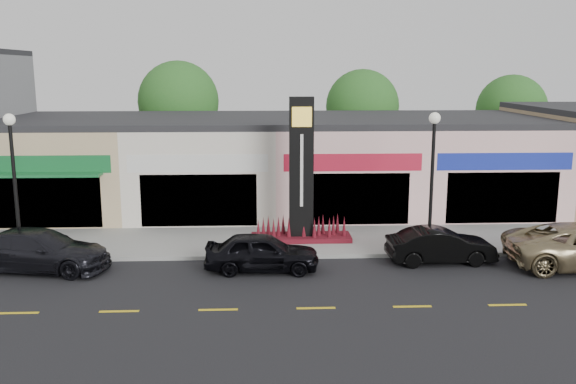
# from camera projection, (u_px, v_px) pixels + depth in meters

# --- Properties ---
(ground) EXTENTS (120.00, 120.00, 0.00)m
(ground) POSITION_uv_depth(u_px,v_px,m) (224.00, 277.00, 21.55)
(ground) COLOR black
(ground) RESTS_ON ground
(sidewalk) EXTENTS (52.00, 4.30, 0.15)m
(sidewalk) POSITION_uv_depth(u_px,v_px,m) (230.00, 241.00, 25.80)
(sidewalk) COLOR gray
(sidewalk) RESTS_ON ground
(curb) EXTENTS (52.00, 0.20, 0.15)m
(curb) POSITION_uv_depth(u_px,v_px,m) (227.00, 257.00, 23.60)
(curb) COLOR gray
(curb) RESTS_ON ground
(shop_beige) EXTENTS (7.00, 10.85, 4.80)m
(shop_beige) POSITION_uv_depth(u_px,v_px,m) (74.00, 163.00, 31.95)
(shop_beige) COLOR tan
(shop_beige) RESTS_ON ground
(shop_cream) EXTENTS (7.00, 10.01, 4.80)m
(shop_cream) POSITION_uv_depth(u_px,v_px,m) (208.00, 163.00, 32.26)
(shop_cream) COLOR beige
(shop_cream) RESTS_ON ground
(shop_pink_w) EXTENTS (7.00, 10.01, 4.80)m
(shop_pink_w) POSITION_uv_depth(u_px,v_px,m) (339.00, 162.00, 32.55)
(shop_pink_w) COLOR beige
(shop_pink_w) RESTS_ON ground
(shop_pink_e) EXTENTS (7.00, 10.01, 4.80)m
(shop_pink_e) POSITION_uv_depth(u_px,v_px,m) (468.00, 161.00, 32.85)
(shop_pink_e) COLOR beige
(shop_pink_e) RESTS_ON ground
(tree_rear_west) EXTENTS (5.20, 5.20, 7.83)m
(tree_rear_west) POSITION_uv_depth(u_px,v_px,m) (179.00, 101.00, 39.47)
(tree_rear_west) COLOR #382619
(tree_rear_west) RESTS_ON ground
(tree_rear_mid) EXTENTS (4.80, 4.80, 7.29)m
(tree_rear_mid) POSITION_uv_depth(u_px,v_px,m) (362.00, 106.00, 40.04)
(tree_rear_mid) COLOR #382619
(tree_rear_mid) RESTS_ON ground
(tree_rear_east) EXTENTS (4.60, 4.60, 6.94)m
(tree_rear_east) POSITION_uv_depth(u_px,v_px,m) (511.00, 110.00, 40.51)
(tree_rear_east) COLOR #382619
(tree_rear_east) RESTS_ON ground
(lamp_west_near) EXTENTS (0.44, 0.44, 5.47)m
(lamp_west_near) POSITION_uv_depth(u_px,v_px,m) (14.00, 171.00, 22.98)
(lamp_west_near) COLOR black
(lamp_west_near) RESTS_ON sidewalk
(lamp_east_near) EXTENTS (0.44, 0.44, 5.47)m
(lamp_east_near) POSITION_uv_depth(u_px,v_px,m) (432.00, 168.00, 23.66)
(lamp_east_near) COLOR black
(lamp_east_near) RESTS_ON sidewalk
(pylon_sign) EXTENTS (4.20, 1.30, 6.00)m
(pylon_sign) POSITION_uv_depth(u_px,v_px,m) (301.00, 191.00, 25.35)
(pylon_sign) COLOR #500D12
(pylon_sign) RESTS_ON sidewalk
(car_dark_sedan) EXTENTS (2.94, 5.45, 1.50)m
(car_dark_sedan) POSITION_uv_depth(u_px,v_px,m) (39.00, 250.00, 22.19)
(car_dark_sedan) COLOR black
(car_dark_sedan) RESTS_ON ground
(car_black_sedan) EXTENTS (1.82, 4.19, 1.41)m
(car_black_sedan) POSITION_uv_depth(u_px,v_px,m) (262.00, 252.00, 22.14)
(car_black_sedan) COLOR black
(car_black_sedan) RESTS_ON ground
(car_black_conv) EXTENTS (1.53, 4.08, 1.33)m
(car_black_conv) POSITION_uv_depth(u_px,v_px,m) (441.00, 246.00, 23.07)
(car_black_conv) COLOR black
(car_black_conv) RESTS_ON ground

